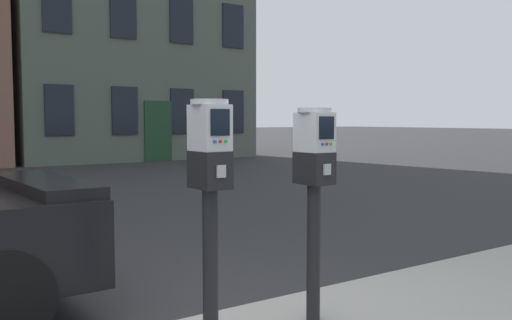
{
  "coord_description": "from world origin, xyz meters",
  "views": [
    {
      "loc": [
        -1.66,
        -3.07,
        1.46
      ],
      "look_at": [
        0.33,
        -0.2,
        1.21
      ],
      "focal_mm": 39.44,
      "sensor_mm": 36.0,
      "label": 1
    }
  ],
  "objects": [
    {
      "name": "parking_meter_near_kerb",
      "position": [
        -0.06,
        -0.3,
        1.13
      ],
      "size": [
        0.22,
        0.25,
        1.43
      ],
      "rotation": [
        0.0,
        0.0,
        -1.57
      ],
      "color": "black",
      "rests_on": "sidewalk_slab"
    },
    {
      "name": "parking_meter_twin_adjacent",
      "position": [
        0.72,
        -0.3,
        1.1
      ],
      "size": [
        0.22,
        0.25,
        1.39
      ],
      "rotation": [
        0.0,
        0.0,
        -1.57
      ],
      "color": "black",
      "rests_on": "sidewalk_slab"
    },
    {
      "name": "townhouse_cream_stone",
      "position": [
        6.52,
        17.69,
        4.78
      ],
      "size": [
        8.57,
        5.71,
        9.54
      ],
      "color": "#4C564C",
      "rests_on": "ground_plane"
    }
  ]
}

